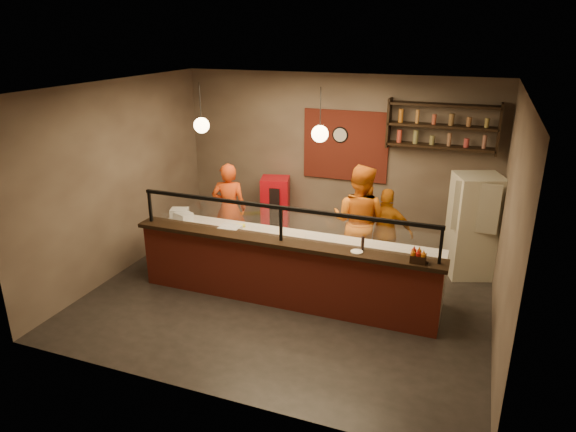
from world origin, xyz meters
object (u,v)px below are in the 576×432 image
at_px(red_cooler, 275,208).
at_px(pizza_dough, 290,235).
at_px(fridge, 474,226).
at_px(cook_right, 386,233).
at_px(cook_left, 229,209).
at_px(cook_mid, 359,222).
at_px(pepper_mill, 363,243).
at_px(condiment_caddy, 418,258).
at_px(wall_clock, 340,135).

bearing_deg(red_cooler, pizza_dough, -77.17).
distance_m(fridge, red_cooler, 3.71).
bearing_deg(cook_right, cook_left, -0.12).
relative_size(cook_right, fridge, 0.88).
relative_size(cook_left, cook_mid, 0.89).
distance_m(cook_mid, pepper_mill, 1.39).
bearing_deg(pepper_mill, pizza_dough, 158.28).
bearing_deg(cook_left, condiment_caddy, 137.99).
height_order(cook_left, cook_mid, cook_mid).
distance_m(cook_mid, condiment_caddy, 1.86).
height_order(cook_mid, cook_right, cook_mid).
bearing_deg(cook_right, cook_mid, 17.51).
bearing_deg(cook_left, fridge, 169.92).
bearing_deg(cook_mid, fridge, -148.38).
bearing_deg(condiment_caddy, pepper_mill, 170.23).
relative_size(fridge, pepper_mill, 8.69).
relative_size(wall_clock, fridge, 0.17).
bearing_deg(wall_clock, red_cooler, -165.33).
bearing_deg(wall_clock, pizza_dough, -94.57).
distance_m(cook_left, cook_right, 2.87).
bearing_deg(cook_mid, cook_right, -151.52).
distance_m(wall_clock, red_cooler, 1.92).
height_order(wall_clock, cook_left, wall_clock).
relative_size(cook_mid, condiment_caddy, 9.67).
relative_size(red_cooler, pizza_dough, 2.43).
bearing_deg(pizza_dough, condiment_caddy, -17.34).
distance_m(wall_clock, cook_mid, 1.91).
relative_size(cook_left, pizza_dough, 3.35).
bearing_deg(fridge, wall_clock, 145.19).
bearing_deg(cook_mid, pizza_dough, 52.65).
relative_size(cook_right, condiment_caddy, 7.66).
bearing_deg(cook_left, red_cooler, -137.37).
height_order(wall_clock, pizza_dough, wall_clock).
height_order(cook_left, condiment_caddy, cook_left).
height_order(red_cooler, condiment_caddy, red_cooler).
xyz_separation_m(cook_right, pepper_mill, (-0.07, -1.48, 0.40)).
bearing_deg(pepper_mill, cook_right, 87.16).
bearing_deg(fridge, condiment_caddy, -126.91).
xyz_separation_m(wall_clock, red_cooler, (-1.18, -0.31, -1.48)).
bearing_deg(cook_right, fridge, -158.38).
xyz_separation_m(wall_clock, fridge, (2.50, -0.64, -1.23)).
bearing_deg(pizza_dough, fridge, 29.93).
xyz_separation_m(cook_left, red_cooler, (0.52, 0.94, -0.23)).
bearing_deg(fridge, pepper_mill, -145.18).
height_order(wall_clock, red_cooler, wall_clock).
relative_size(wall_clock, pizza_dough, 0.59).
bearing_deg(red_cooler, cook_right, -36.47).
relative_size(wall_clock, pepper_mill, 1.50).
bearing_deg(cook_left, cook_mid, 159.40).
distance_m(wall_clock, condiment_caddy, 3.51).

